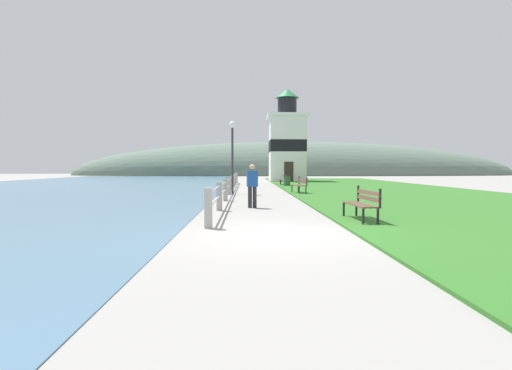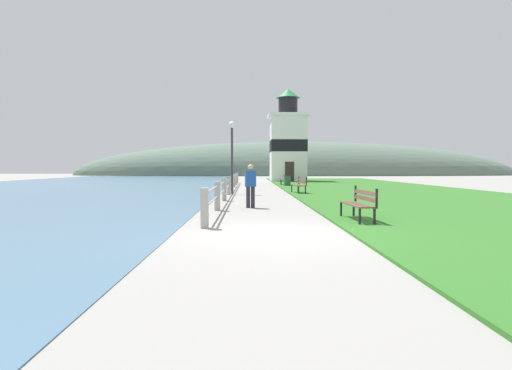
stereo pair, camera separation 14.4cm
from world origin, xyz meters
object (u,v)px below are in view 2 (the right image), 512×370
at_px(person_strolling, 250,184).
at_px(trash_bin, 287,181).
at_px(park_bench_near, 360,202).
at_px(lamp_post, 232,144).
at_px(lighthouse, 288,143).
at_px(park_bench_midway, 300,184).
at_px(park_bench_far, 284,179).

distance_m(person_strolling, trash_bin, 16.07).
bearing_deg(park_bench_near, lamp_post, -73.21).
height_order(lighthouse, trash_bin, lighthouse).
height_order(park_bench_midway, park_bench_far, same).
xyz_separation_m(lighthouse, person_strolling, (-3.94, -26.53, -3.12)).
bearing_deg(park_bench_midway, person_strolling, 62.36).
height_order(park_bench_midway, lamp_post, lamp_post).
bearing_deg(park_bench_midway, park_bench_near, 83.31).
height_order(park_bench_near, person_strolling, person_strolling).
height_order(lighthouse, person_strolling, lighthouse).
bearing_deg(trash_bin, park_bench_far, 92.26).
distance_m(park_bench_midway, lamp_post, 4.33).
height_order(park_bench_near, lamp_post, lamp_post).
bearing_deg(person_strolling, trash_bin, -18.13).
relative_size(park_bench_near, lamp_post, 0.44).
bearing_deg(park_bench_far, lighthouse, -93.85).
bearing_deg(park_bench_near, park_bench_far, -92.03).
relative_size(lighthouse, lamp_post, 2.38).
xyz_separation_m(park_bench_near, park_bench_far, (-0.12, 21.29, 0.00)).
xyz_separation_m(park_bench_far, lighthouse, (1.14, 9.02, 3.43)).
bearing_deg(person_strolling, park_bench_midway, -28.01).
xyz_separation_m(park_bench_near, lighthouse, (1.02, 30.30, 3.43)).
xyz_separation_m(park_bench_midway, park_bench_far, (0.04, 10.01, 0.00)).
bearing_deg(lamp_post, park_bench_near, -70.86).
bearing_deg(lighthouse, person_strolling, -98.44).
distance_m(park_bench_near, person_strolling, 4.78).
distance_m(park_bench_midway, person_strolling, 8.00).
distance_m(park_bench_far, lighthouse, 9.71).
bearing_deg(lamp_post, park_bench_far, 69.50).
bearing_deg(trash_bin, lighthouse, 84.27).
distance_m(park_bench_near, lighthouse, 30.52).
xyz_separation_m(park_bench_midway, lighthouse, (1.18, 19.03, 3.43)).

